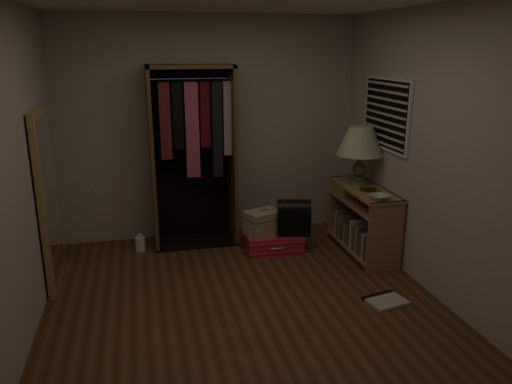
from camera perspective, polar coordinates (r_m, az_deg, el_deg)
ground at (r=4.50m, az=-0.95°, el=-13.41°), size 4.00×4.00×0.00m
room_walls at (r=4.04m, az=-0.13°, el=5.86°), size 3.52×4.02×2.60m
console_bookshelf at (r=5.71m, az=11.98°, el=-2.90°), size 0.42×1.12×0.75m
open_wardrobe at (r=5.72m, az=-7.16°, el=5.79°), size 0.95×0.50×2.05m
floor_mirror at (r=5.09m, az=-22.63°, el=-0.76°), size 0.06×0.80×1.70m
pink_suitcase at (r=5.73m, az=1.92°, el=-5.60°), size 0.66×0.48×0.20m
train_case at (r=5.63m, az=0.86°, el=-3.47°), size 0.47×0.40×0.29m
black_bag at (r=5.63m, az=4.34°, el=-2.77°), size 0.42×0.32×0.40m
table_lamp at (r=5.64m, az=11.84°, el=5.60°), size 0.53×0.53×0.65m
brass_tray at (r=5.48m, az=12.90°, el=0.21°), size 0.29×0.29×0.01m
ceramic_bowl at (r=5.18m, az=13.91°, el=-0.57°), size 0.26×0.26×0.05m
white_jug at (r=5.83m, az=-13.09°, el=-5.78°), size 0.12×0.12×0.20m
floor_book at (r=4.79m, az=14.49°, el=-11.87°), size 0.39×0.34×0.03m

